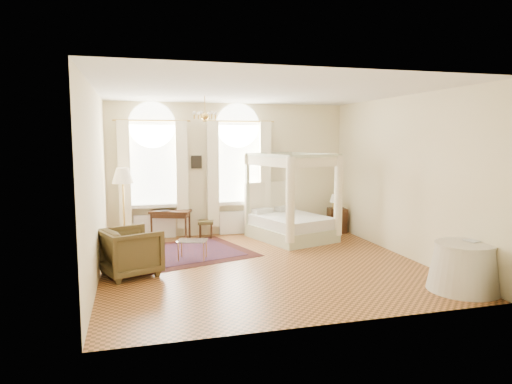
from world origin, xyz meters
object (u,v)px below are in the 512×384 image
at_px(nightstand, 337,220).
at_px(armchair, 131,252).
at_px(writing_desk, 171,215).
at_px(floor_lamp, 123,180).
at_px(canopy_bed, 291,220).
at_px(coffee_table, 192,242).
at_px(stool, 206,224).
at_px(side_table, 464,267).

relative_size(nightstand, armchair, 0.67).
bearing_deg(writing_desk, nightstand, -4.06).
distance_m(nightstand, writing_desk, 4.25).
distance_m(nightstand, floor_lamp, 5.44).
distance_m(canopy_bed, armchair, 4.26).
distance_m(nightstand, armchair, 5.72).
height_order(canopy_bed, nightstand, canopy_bed).
relative_size(armchair, coffee_table, 1.38).
distance_m(stool, floor_lamp, 2.32).
bearing_deg(stool, floor_lamp, -162.59).
xyz_separation_m(writing_desk, stool, (0.85, -0.04, -0.25)).
height_order(canopy_bed, side_table, canopy_bed).
bearing_deg(side_table, coffee_table, 142.91).
distance_m(canopy_bed, stool, 2.10).
bearing_deg(coffee_table, side_table, -37.09).
xyz_separation_m(canopy_bed, writing_desk, (-2.82, 0.74, 0.13)).
bearing_deg(canopy_bed, nightstand, 17.41).
height_order(canopy_bed, stool, canopy_bed).
height_order(canopy_bed, writing_desk, canopy_bed).
xyz_separation_m(stool, coffee_table, (-0.58, -1.96, 0.01)).
xyz_separation_m(nightstand, floor_lamp, (-5.30, -0.34, 1.21)).
distance_m(canopy_bed, nightstand, 1.49).
bearing_deg(writing_desk, stool, -2.62).
bearing_deg(writing_desk, floor_lamp, -149.08).
height_order(armchair, coffee_table, armchair).
height_order(armchair, floor_lamp, floor_lamp).
relative_size(nightstand, writing_desk, 0.60).
height_order(canopy_bed, armchair, canopy_bed).
height_order(armchair, side_table, armchair).
distance_m(writing_desk, floor_lamp, 1.55).
xyz_separation_m(writing_desk, armchair, (-0.93, -2.78, -0.18)).
height_order(writing_desk, stool, writing_desk).
xyz_separation_m(armchair, floor_lamp, (-0.14, 2.14, 1.10)).
relative_size(coffee_table, floor_lamp, 0.38).
xyz_separation_m(stool, side_table, (3.39, -4.96, 0.03)).
xyz_separation_m(writing_desk, coffee_table, (0.26, -2.00, -0.25)).
distance_m(canopy_bed, side_table, 4.49).
xyz_separation_m(armchair, coffee_table, (1.19, 0.77, -0.07)).
height_order(nightstand, stool, nightstand).
relative_size(nightstand, coffee_table, 0.93).
distance_m(armchair, floor_lamp, 2.41).
xyz_separation_m(nightstand, side_table, (0.00, -4.70, 0.06)).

